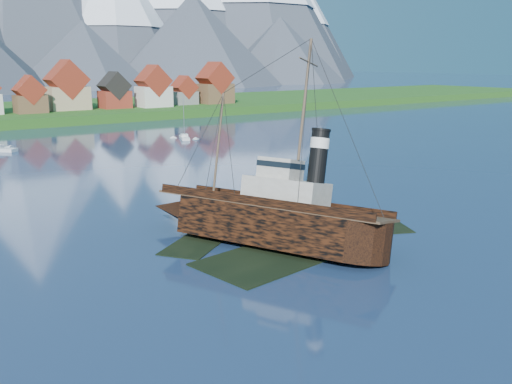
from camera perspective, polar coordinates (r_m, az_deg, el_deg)
ground at (r=63.67m, az=3.49°, el=-5.33°), size 1400.00×1400.00×0.00m
shoal at (r=66.43m, az=3.50°, el=-4.86°), size 31.71×21.24×1.14m
seawall at (r=183.81m, az=-23.67°, el=5.72°), size 600.00×2.50×2.00m
tugboat_wreck at (r=63.94m, az=0.47°, el=-2.40°), size 7.04×30.33×24.04m
sailboat_d at (r=150.12m, az=-7.17°, el=5.39°), size 4.72×7.97×10.65m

